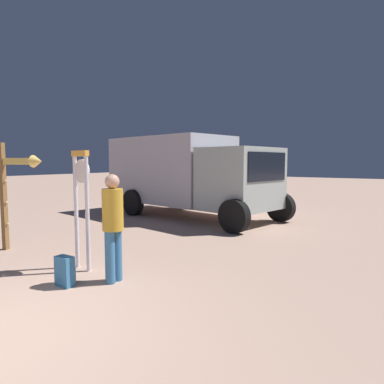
% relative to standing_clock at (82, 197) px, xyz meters
% --- Properties ---
extents(standing_clock, '(0.44, 0.14, 2.07)m').
position_rel_standing_clock_xyz_m(standing_clock, '(0.00, 0.00, 0.00)').
color(standing_clock, silver).
rests_on(standing_clock, ground_plane).
extents(arrow_sign, '(1.12, 0.42, 2.27)m').
position_rel_standing_clock_xyz_m(arrow_sign, '(-2.11, 0.08, 0.22)').
color(arrow_sign, olive).
rests_on(arrow_sign, ground_plane).
extents(person_near_clock, '(0.32, 0.32, 1.69)m').
position_rel_standing_clock_xyz_m(person_near_clock, '(0.92, -0.17, -0.33)').
color(person_near_clock, teal).
rests_on(person_near_clock, ground_plane).
extents(backpack, '(0.29, 0.20, 0.46)m').
position_rel_standing_clock_xyz_m(backpack, '(0.45, -0.71, -1.05)').
color(backpack, teal).
rests_on(backpack, ground_plane).
extents(box_truck_near, '(6.68, 3.66, 2.72)m').
position_rel_standing_clock_xyz_m(box_truck_near, '(-1.81, 5.92, 0.23)').
color(box_truck_near, silver).
rests_on(box_truck_near, ground_plane).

